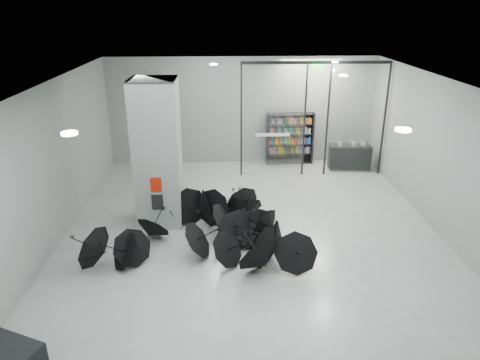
{
  "coord_description": "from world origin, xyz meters",
  "views": [
    {
      "loc": [
        -0.73,
        -9.42,
        5.74
      ],
      "look_at": [
        -0.3,
        1.5,
        1.4
      ],
      "focal_mm": 33.21,
      "sensor_mm": 36.0,
      "label": 1
    }
  ],
  "objects_px": {
    "column": "(158,154)",
    "bench": "(5,353)",
    "bookshelf": "(290,139)",
    "shop_counter": "(350,157)",
    "umbrella_cluster": "(218,235)"
  },
  "relations": [
    {
      "from": "shop_counter",
      "to": "umbrella_cluster",
      "type": "height_order",
      "value": "umbrella_cluster"
    },
    {
      "from": "shop_counter",
      "to": "bookshelf",
      "type": "bearing_deg",
      "value": 166.32
    },
    {
      "from": "column",
      "to": "shop_counter",
      "type": "xyz_separation_m",
      "value": [
        6.46,
        4.02,
        -1.55
      ]
    },
    {
      "from": "column",
      "to": "bench",
      "type": "relative_size",
      "value": 3.01
    },
    {
      "from": "column",
      "to": "bench",
      "type": "bearing_deg",
      "value": -110.5
    },
    {
      "from": "bench",
      "to": "bookshelf",
      "type": "bearing_deg",
      "value": 82.27
    },
    {
      "from": "column",
      "to": "shop_counter",
      "type": "height_order",
      "value": "column"
    },
    {
      "from": "bookshelf",
      "to": "shop_counter",
      "type": "height_order",
      "value": "bookshelf"
    },
    {
      "from": "umbrella_cluster",
      "to": "shop_counter",
      "type": "bearing_deg",
      "value": 48.64
    },
    {
      "from": "bench",
      "to": "shop_counter",
      "type": "relative_size",
      "value": 0.89
    },
    {
      "from": "bench",
      "to": "bookshelf",
      "type": "relative_size",
      "value": 0.68
    },
    {
      "from": "column",
      "to": "bookshelf",
      "type": "height_order",
      "value": "column"
    },
    {
      "from": "bench",
      "to": "umbrella_cluster",
      "type": "height_order",
      "value": "umbrella_cluster"
    },
    {
      "from": "column",
      "to": "umbrella_cluster",
      "type": "distance_m",
      "value": 2.76
    },
    {
      "from": "column",
      "to": "umbrella_cluster",
      "type": "relative_size",
      "value": 0.71
    }
  ]
}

